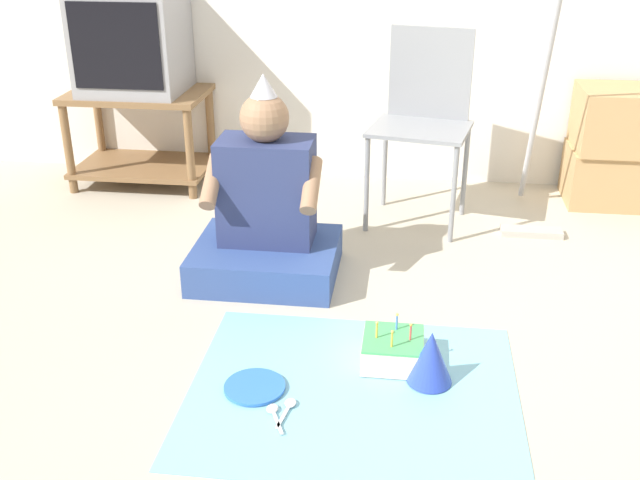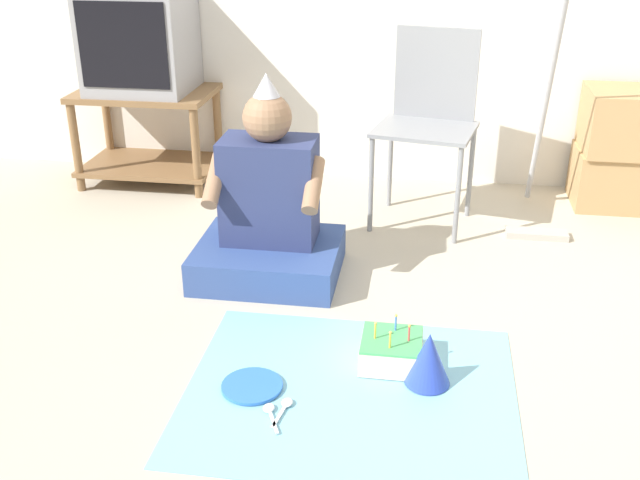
{
  "view_description": "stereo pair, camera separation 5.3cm",
  "coord_description": "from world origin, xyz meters",
  "px_view_note": "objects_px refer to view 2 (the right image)",
  "views": [
    {
      "loc": [
        -0.16,
        -2.05,
        1.44
      ],
      "look_at": [
        -0.46,
        0.3,
        0.35
      ],
      "focal_mm": 42.0,
      "sensor_mm": 36.0,
      "label": 1
    },
    {
      "loc": [
        -0.11,
        -2.04,
        1.44
      ],
      "look_at": [
        -0.46,
        0.3,
        0.35
      ],
      "focal_mm": 42.0,
      "sensor_mm": 36.0,
      "label": 2
    }
  ],
  "objects_px": {
    "person_seated": "(269,215)",
    "paper_plate": "(252,386)",
    "tv": "(140,41)",
    "dust_mop": "(542,157)",
    "folding_chair": "(430,112)",
    "cardboard_box_stack": "(635,149)",
    "birthday_cake": "(391,351)",
    "party_hat_blue": "(429,358)"
  },
  "relations": [
    {
      "from": "tv",
      "to": "cardboard_box_stack",
      "type": "bearing_deg",
      "value": 0.36
    },
    {
      "from": "dust_mop",
      "to": "party_hat_blue",
      "type": "distance_m",
      "value": 1.47
    },
    {
      "from": "cardboard_box_stack",
      "to": "tv",
      "type": "bearing_deg",
      "value": -179.64
    },
    {
      "from": "person_seated",
      "to": "paper_plate",
      "type": "height_order",
      "value": "person_seated"
    },
    {
      "from": "folding_chair",
      "to": "dust_mop",
      "type": "height_order",
      "value": "dust_mop"
    },
    {
      "from": "folding_chair",
      "to": "tv",
      "type": "bearing_deg",
      "value": 168.56
    },
    {
      "from": "tv",
      "to": "person_seated",
      "type": "bearing_deg",
      "value": -48.61
    },
    {
      "from": "tv",
      "to": "folding_chair",
      "type": "distance_m",
      "value": 1.55
    },
    {
      "from": "dust_mop",
      "to": "birthday_cake",
      "type": "height_order",
      "value": "dust_mop"
    },
    {
      "from": "dust_mop",
      "to": "person_seated",
      "type": "distance_m",
      "value": 1.33
    },
    {
      "from": "dust_mop",
      "to": "paper_plate",
      "type": "xyz_separation_m",
      "value": [
        -1.03,
        -1.48,
        -0.33
      ]
    },
    {
      "from": "folding_chair",
      "to": "cardboard_box_stack",
      "type": "xyz_separation_m",
      "value": [
        1.02,
        0.32,
        -0.23
      ]
    },
    {
      "from": "folding_chair",
      "to": "dust_mop",
      "type": "xyz_separation_m",
      "value": [
        0.53,
        -0.04,
        -0.18
      ]
    },
    {
      "from": "tv",
      "to": "party_hat_blue",
      "type": "distance_m",
      "value": 2.4
    },
    {
      "from": "cardboard_box_stack",
      "to": "birthday_cake",
      "type": "relative_size",
      "value": 2.89
    },
    {
      "from": "cardboard_box_stack",
      "to": "paper_plate",
      "type": "bearing_deg",
      "value": -129.81
    },
    {
      "from": "cardboard_box_stack",
      "to": "person_seated",
      "type": "relative_size",
      "value": 0.71
    },
    {
      "from": "cardboard_box_stack",
      "to": "person_seated",
      "type": "distance_m",
      "value": 1.93
    },
    {
      "from": "birthday_cake",
      "to": "paper_plate",
      "type": "height_order",
      "value": "birthday_cake"
    },
    {
      "from": "birthday_cake",
      "to": "party_hat_blue",
      "type": "height_order",
      "value": "party_hat_blue"
    },
    {
      "from": "tv",
      "to": "birthday_cake",
      "type": "height_order",
      "value": "tv"
    },
    {
      "from": "cardboard_box_stack",
      "to": "dust_mop",
      "type": "relative_size",
      "value": 0.5
    },
    {
      "from": "folding_chair",
      "to": "party_hat_blue",
      "type": "bearing_deg",
      "value": -88.02
    },
    {
      "from": "tv",
      "to": "paper_plate",
      "type": "xyz_separation_m",
      "value": [
        0.99,
        -1.82,
        -0.75
      ]
    },
    {
      "from": "dust_mop",
      "to": "paper_plate",
      "type": "bearing_deg",
      "value": -124.99
    },
    {
      "from": "tv",
      "to": "birthday_cake",
      "type": "bearing_deg",
      "value": -48.46
    },
    {
      "from": "cardboard_box_stack",
      "to": "person_seated",
      "type": "height_order",
      "value": "person_seated"
    },
    {
      "from": "dust_mop",
      "to": "person_seated",
      "type": "height_order",
      "value": "dust_mop"
    },
    {
      "from": "birthday_cake",
      "to": "party_hat_blue",
      "type": "xyz_separation_m",
      "value": [
        0.12,
        -0.09,
        0.04
      ]
    },
    {
      "from": "paper_plate",
      "to": "birthday_cake",
      "type": "bearing_deg",
      "value": 25.7
    },
    {
      "from": "person_seated",
      "to": "cardboard_box_stack",
      "type": "bearing_deg",
      "value": 31.69
    },
    {
      "from": "person_seated",
      "to": "party_hat_blue",
      "type": "height_order",
      "value": "person_seated"
    },
    {
      "from": "paper_plate",
      "to": "folding_chair",
      "type": "bearing_deg",
      "value": 71.51
    },
    {
      "from": "cardboard_box_stack",
      "to": "birthday_cake",
      "type": "bearing_deg",
      "value": -124.0
    },
    {
      "from": "cardboard_box_stack",
      "to": "party_hat_blue",
      "type": "xyz_separation_m",
      "value": [
        -0.97,
        -1.72,
        -0.2
      ]
    },
    {
      "from": "cardboard_box_stack",
      "to": "paper_plate",
      "type": "height_order",
      "value": "cardboard_box_stack"
    },
    {
      "from": "birthday_cake",
      "to": "paper_plate",
      "type": "bearing_deg",
      "value": -154.3
    },
    {
      "from": "person_seated",
      "to": "folding_chair",
      "type": "bearing_deg",
      "value": 48.19
    },
    {
      "from": "tv",
      "to": "dust_mop",
      "type": "height_order",
      "value": "dust_mop"
    },
    {
      "from": "tv",
      "to": "birthday_cake",
      "type": "distance_m",
      "value": 2.26
    },
    {
      "from": "tv",
      "to": "birthday_cake",
      "type": "relative_size",
      "value": 2.53
    },
    {
      "from": "dust_mop",
      "to": "party_hat_blue",
      "type": "xyz_separation_m",
      "value": [
        -0.48,
        -1.36,
        -0.25
      ]
    }
  ]
}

